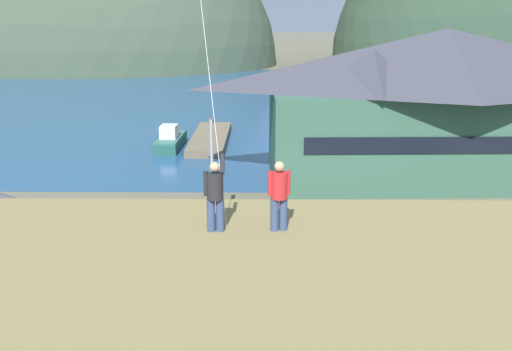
% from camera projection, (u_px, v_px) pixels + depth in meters
% --- Properties ---
extents(ground_plane, '(600.00, 600.00, 0.00)m').
position_uv_depth(ground_plane, '(236.00, 331.00, 23.11)').
color(ground_plane, '#66604C').
extents(parking_lot_pad, '(40.00, 20.00, 0.10)m').
position_uv_depth(parking_lot_pad, '(241.00, 274.00, 27.91)').
color(parking_lot_pad, gray).
rests_on(parking_lot_pad, ground).
extents(bay_water, '(360.00, 84.00, 0.03)m').
position_uv_depth(bay_water, '(256.00, 100.00, 80.87)').
color(bay_water, navy).
rests_on(bay_water, ground).
extents(far_hill_center_saddle, '(80.78, 59.42, 69.32)m').
position_uv_depth(far_hill_center_saddle, '(96.00, 64.00, 133.45)').
color(far_hill_center_saddle, '#42513D').
rests_on(far_hill_center_saddle, ground).
extents(far_hill_far_shoulder, '(82.02, 58.55, 77.44)m').
position_uv_depth(far_hill_far_shoulder, '(509.00, 62.00, 137.97)').
color(far_hill_far_shoulder, '#334733').
rests_on(far_hill_far_shoulder, ground).
extents(harbor_lodge, '(25.91, 11.15, 10.72)m').
position_uv_depth(harbor_lodge, '(443.00, 101.00, 42.10)').
color(harbor_lodge, '#38604C').
rests_on(harbor_lodge, ground).
extents(wharf_dock, '(3.20, 12.97, 0.70)m').
position_uv_depth(wharf_dock, '(210.00, 139.00, 55.57)').
color(wharf_dock, '#70604C').
rests_on(wharf_dock, ground).
extents(moored_boat_wharfside, '(2.18, 6.29, 2.16)m').
position_uv_depth(moored_boat_wharfside, '(170.00, 140.00, 53.04)').
color(moored_boat_wharfside, '#23564C').
rests_on(moored_boat_wharfside, ground).
extents(parked_car_lone_by_shed, '(4.21, 2.07, 1.82)m').
position_uv_depth(parked_car_lone_by_shed, '(433.00, 250.00, 28.13)').
color(parked_car_lone_by_shed, '#B28923').
rests_on(parked_car_lone_by_shed, parking_lot_pad).
extents(parked_car_front_row_end, '(4.26, 2.16, 1.82)m').
position_uv_depth(parked_car_front_row_end, '(380.00, 307.00, 22.72)').
color(parked_car_front_row_end, navy).
rests_on(parked_car_front_row_end, parking_lot_pad).
extents(parked_car_corner_spot, '(4.26, 2.18, 1.82)m').
position_uv_depth(parked_car_corner_spot, '(79.00, 298.00, 23.41)').
color(parked_car_corner_spot, '#236633').
rests_on(parked_car_corner_spot, parking_lot_pad).
extents(parked_car_back_row_right, '(4.26, 2.18, 1.82)m').
position_uv_depth(parked_car_back_row_right, '(184.00, 242.00, 29.11)').
color(parked_car_back_row_right, navy).
rests_on(parked_car_back_row_right, parking_lot_pad).
extents(parked_car_back_row_left, '(4.34, 2.34, 1.82)m').
position_uv_depth(parked_car_back_row_left, '(235.00, 306.00, 22.79)').
color(parked_car_back_row_left, '#9EA3A8').
rests_on(parked_car_back_row_left, parking_lot_pad).
extents(parked_car_mid_row_near, '(4.31, 2.28, 1.82)m').
position_uv_depth(parked_car_mid_row_near, '(280.00, 246.00, 28.55)').
color(parked_car_mid_row_near, '#236633').
rests_on(parked_car_mid_row_near, parking_lot_pad).
extents(parking_light_pole, '(0.24, 0.78, 6.25)m').
position_uv_depth(parking_light_pole, '(212.00, 167.00, 32.29)').
color(parking_light_pole, '#ADADB2').
rests_on(parking_light_pole, parking_lot_pad).
extents(person_kite_flyer, '(0.51, 0.67, 1.86)m').
position_uv_depth(person_kite_flyer, '(215.00, 194.00, 14.36)').
color(person_kite_flyer, '#384770').
rests_on(person_kite_flyer, grassy_hill_foreground).
extents(person_companion, '(0.54, 0.40, 1.74)m').
position_uv_depth(person_companion, '(279.00, 194.00, 14.41)').
color(person_companion, '#384770').
rests_on(person_companion, grassy_hill_foreground).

